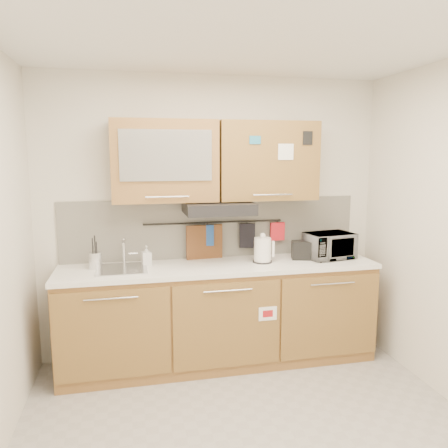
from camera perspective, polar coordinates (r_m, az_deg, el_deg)
name	(u,v)px	position (r m, az deg, el deg)	size (l,w,h in m)	color
floor	(257,444)	(3.23, 4.31, -26.73)	(3.20, 3.20, 0.00)	#9E9993
ceiling	(262,27)	(2.71, 5.03, 24.25)	(3.20, 3.20, 0.00)	white
wall_back	(213,217)	(4.12, -1.43, 0.87)	(3.20, 3.20, 0.00)	silver
base_cabinet	(220,319)	(4.06, -0.54, -12.36)	(2.80, 0.64, 0.88)	#A4743A
countertop	(220,267)	(3.90, -0.54, -5.60)	(2.82, 0.62, 0.04)	white
backsplash	(213,228)	(4.12, -1.39, -0.53)	(2.80, 0.02, 0.56)	silver
upper_cabinets	(216,161)	(3.90, -1.04, 8.23)	(1.82, 0.37, 0.70)	#A4743A
range_hood	(218,208)	(3.86, -0.74, 2.11)	(0.60, 0.46, 0.10)	black
sink	(122,269)	(3.84, -13.17, -5.72)	(0.42, 0.40, 0.26)	silver
utensil_rail	(214,222)	(4.08, -1.30, 0.21)	(0.02, 0.02, 1.30)	black
utensil_crock	(95,260)	(3.90, -16.45, -4.55)	(0.15, 0.15, 0.29)	silver
kettle	(263,251)	(3.97, 5.07, -3.48)	(0.20, 0.17, 0.27)	white
toaster	(304,250)	(4.14, 10.38, -3.35)	(0.25, 0.19, 0.17)	black
microwave	(329,246)	(4.22, 13.57, -2.76)	(0.43, 0.29, 0.24)	#999999
soap_bottle	(146,255)	(3.92, -10.09, -4.06)	(0.08, 0.08, 0.17)	#999999
cutting_board	(205,247)	(4.09, -2.56, -3.07)	(0.34, 0.03, 0.42)	brown
oven_mitt	(208,235)	(4.07, -2.16, -1.48)	(0.12, 0.03, 0.20)	#204996
dark_pouch	(247,236)	(4.16, 3.06, -1.53)	(0.15, 0.04, 0.23)	black
pot_holder	(277,231)	(4.24, 7.00, -0.97)	(0.14, 0.02, 0.17)	red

